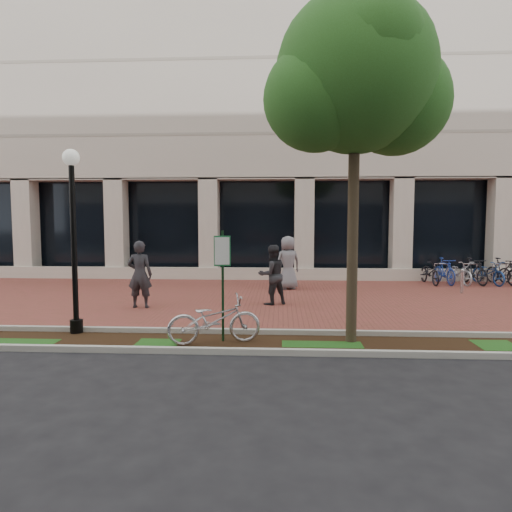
# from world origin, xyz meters

# --- Properties ---
(ground) EXTENTS (120.00, 120.00, 0.00)m
(ground) POSITION_xyz_m (0.00, 0.00, 0.00)
(ground) COLOR black
(ground) RESTS_ON ground
(brick_plaza) EXTENTS (40.00, 9.00, 0.01)m
(brick_plaza) POSITION_xyz_m (0.00, 0.00, 0.01)
(brick_plaza) COLOR brown
(brick_plaza) RESTS_ON ground
(planting_strip) EXTENTS (40.00, 1.50, 0.01)m
(planting_strip) POSITION_xyz_m (0.00, -5.25, 0.01)
(planting_strip) COLOR black
(planting_strip) RESTS_ON ground
(curb_plaza_side) EXTENTS (40.00, 0.12, 0.12)m
(curb_plaza_side) POSITION_xyz_m (0.00, -4.50, 0.06)
(curb_plaza_side) COLOR #B3B2A8
(curb_plaza_side) RESTS_ON ground
(curb_street_side) EXTENTS (40.00, 0.12, 0.12)m
(curb_street_side) POSITION_xyz_m (0.00, -6.00, 0.06)
(curb_street_side) COLOR #B3B2A8
(curb_street_side) RESTS_ON ground
(near_office_building) EXTENTS (40.00, 12.12, 16.00)m
(near_office_building) POSITION_xyz_m (0.00, 10.47, 10.05)
(near_office_building) COLOR beige
(near_office_building) RESTS_ON ground
(parking_sign) EXTENTS (0.34, 0.07, 2.30)m
(parking_sign) POSITION_xyz_m (-0.14, -5.11, 1.47)
(parking_sign) COLOR #163D1F
(parking_sign) RESTS_ON ground
(lamppost) EXTENTS (0.36, 0.36, 4.03)m
(lamppost) POSITION_xyz_m (-3.48, -4.60, 2.28)
(lamppost) COLOR black
(lamppost) RESTS_ON ground
(street_tree) EXTENTS (3.78, 3.15, 6.98)m
(street_tree) POSITION_xyz_m (2.55, -4.97, 5.20)
(street_tree) COLOR #483C29
(street_tree) RESTS_ON ground
(locked_bicycle) EXTENTS (2.00, 1.17, 0.99)m
(locked_bicycle) POSITION_xyz_m (-0.29, -5.30, 0.50)
(locked_bicycle) COLOR silver
(locked_bicycle) RESTS_ON ground
(pedestrian_left) EXTENTS (0.70, 0.46, 1.92)m
(pedestrian_left) POSITION_xyz_m (-2.95, -1.69, 0.96)
(pedestrian_left) COLOR #29292E
(pedestrian_left) RESTS_ON ground
(pedestrian_mid) EXTENTS (1.08, 1.00, 1.77)m
(pedestrian_mid) POSITION_xyz_m (0.78, -0.97, 0.89)
(pedestrian_mid) COLOR #27272B
(pedestrian_mid) RESTS_ON ground
(pedestrian_right) EXTENTS (1.11, 0.94, 1.92)m
(pedestrian_right) POSITION_xyz_m (1.29, 1.99, 0.96)
(pedestrian_right) COLOR slate
(pedestrian_right) RESTS_ON ground
(bollard) EXTENTS (0.12, 0.12, 0.85)m
(bollard) POSITION_xyz_m (7.18, 1.37, 0.44)
(bollard) COLOR #AFB0B4
(bollard) RESTS_ON ground
(bike_rack_cluster) EXTENTS (4.29, 1.87, 1.03)m
(bike_rack_cluster) POSITION_xyz_m (8.48, 3.60, 0.48)
(bike_rack_cluster) COLOR black
(bike_rack_cluster) RESTS_ON ground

